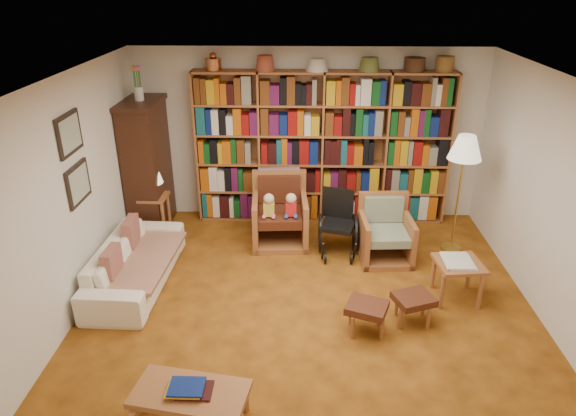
{
  "coord_description": "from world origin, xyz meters",
  "views": [
    {
      "loc": [
        -0.08,
        -4.73,
        3.4
      ],
      "look_at": [
        -0.24,
        0.6,
        0.95
      ],
      "focal_mm": 32.0,
      "sensor_mm": 36.0,
      "label": 1
    }
  ],
  "objects_px": {
    "footstool_a": "(367,309)",
    "armchair_sage": "(385,234)",
    "floor_lamp": "(465,152)",
    "wheelchair": "(338,225)",
    "sofa": "(135,263)",
    "armchair_leather": "(280,213)",
    "side_table_lamp": "(154,206)",
    "side_table_papers": "(458,268)",
    "footstool_b": "(414,301)",
    "coffee_table": "(191,396)"
  },
  "relations": [
    {
      "from": "armchair_leather",
      "to": "footstool_b",
      "type": "bearing_deg",
      "value": -51.46
    },
    {
      "from": "side_table_lamp",
      "to": "wheelchair",
      "type": "bearing_deg",
      "value": -8.96
    },
    {
      "from": "floor_lamp",
      "to": "coffee_table",
      "type": "xyz_separation_m",
      "value": [
        -2.89,
        -3.07,
        -1.05
      ]
    },
    {
      "from": "side_table_papers",
      "to": "coffee_table",
      "type": "bearing_deg",
      "value": -143.98
    },
    {
      "from": "footstool_a",
      "to": "coffee_table",
      "type": "bearing_deg",
      "value": -140.52
    },
    {
      "from": "armchair_sage",
      "to": "side_table_papers",
      "type": "bearing_deg",
      "value": -55.0
    },
    {
      "from": "footstool_b",
      "to": "side_table_lamp",
      "type": "bearing_deg",
      "value": 149.18
    },
    {
      "from": "coffee_table",
      "to": "wheelchair",
      "type": "bearing_deg",
      "value": 65.74
    },
    {
      "from": "footstool_b",
      "to": "sofa",
      "type": "bearing_deg",
      "value": 167.81
    },
    {
      "from": "side_table_lamp",
      "to": "side_table_papers",
      "type": "xyz_separation_m",
      "value": [
        3.83,
        -1.48,
        -0.03
      ]
    },
    {
      "from": "floor_lamp",
      "to": "footstool_a",
      "type": "distance_m",
      "value": 2.5
    },
    {
      "from": "sofa",
      "to": "floor_lamp",
      "type": "relative_size",
      "value": 1.16
    },
    {
      "from": "wheelchair",
      "to": "floor_lamp",
      "type": "height_order",
      "value": "floor_lamp"
    },
    {
      "from": "side_table_lamp",
      "to": "side_table_papers",
      "type": "relative_size",
      "value": 1.1
    },
    {
      "from": "sofa",
      "to": "armchair_leather",
      "type": "xyz_separation_m",
      "value": [
        1.67,
        1.18,
        0.12
      ]
    },
    {
      "from": "footstool_b",
      "to": "coffee_table",
      "type": "xyz_separation_m",
      "value": [
        -2.06,
        -1.45,
        0.06
      ]
    },
    {
      "from": "footstool_a",
      "to": "floor_lamp",
      "type": "bearing_deg",
      "value": 53.19
    },
    {
      "from": "wheelchair",
      "to": "side_table_papers",
      "type": "relative_size",
      "value": 1.57
    },
    {
      "from": "side_table_papers",
      "to": "sofa",
      "type": "bearing_deg",
      "value": 176.66
    },
    {
      "from": "sofa",
      "to": "wheelchair",
      "type": "xyz_separation_m",
      "value": [
        2.44,
        0.86,
        0.12
      ]
    },
    {
      "from": "wheelchair",
      "to": "floor_lamp",
      "type": "xyz_separation_m",
      "value": [
        1.55,
        0.08,
        0.98
      ]
    },
    {
      "from": "armchair_sage",
      "to": "side_table_papers",
      "type": "relative_size",
      "value": 1.5
    },
    {
      "from": "side_table_papers",
      "to": "coffee_table",
      "type": "height_order",
      "value": "side_table_papers"
    },
    {
      "from": "armchair_leather",
      "to": "coffee_table",
      "type": "bearing_deg",
      "value": -99.86
    },
    {
      "from": "armchair_sage",
      "to": "coffee_table",
      "type": "relative_size",
      "value": 0.83
    },
    {
      "from": "wheelchair",
      "to": "footstool_b",
      "type": "relative_size",
      "value": 1.77
    },
    {
      "from": "armchair_sage",
      "to": "wheelchair",
      "type": "distance_m",
      "value": 0.62
    },
    {
      "from": "side_table_papers",
      "to": "footstool_a",
      "type": "relative_size",
      "value": 1.11
    },
    {
      "from": "wheelchair",
      "to": "sofa",
      "type": "bearing_deg",
      "value": -160.63
    },
    {
      "from": "wheelchair",
      "to": "coffee_table",
      "type": "bearing_deg",
      "value": -114.26
    },
    {
      "from": "side_table_lamp",
      "to": "floor_lamp",
      "type": "xyz_separation_m",
      "value": [
        4.09,
        -0.32,
        0.94
      ]
    },
    {
      "from": "side_table_lamp",
      "to": "floor_lamp",
      "type": "bearing_deg",
      "value": -4.44
    },
    {
      "from": "floor_lamp",
      "to": "coffee_table",
      "type": "relative_size",
      "value": 1.62
    },
    {
      "from": "armchair_leather",
      "to": "floor_lamp",
      "type": "bearing_deg",
      "value": -5.83
    },
    {
      "from": "footstool_a",
      "to": "armchair_sage",
      "type": "bearing_deg",
      "value": 75.84
    },
    {
      "from": "sofa",
      "to": "side_table_papers",
      "type": "relative_size",
      "value": 3.38
    },
    {
      "from": "floor_lamp",
      "to": "wheelchair",
      "type": "bearing_deg",
      "value": -176.9
    },
    {
      "from": "footstool_a",
      "to": "footstool_b",
      "type": "distance_m",
      "value": 0.54
    },
    {
      "from": "armchair_leather",
      "to": "armchair_sage",
      "type": "xyz_separation_m",
      "value": [
        1.38,
        -0.43,
        -0.08
      ]
    },
    {
      "from": "armchair_leather",
      "to": "armchair_sage",
      "type": "relative_size",
      "value": 1.17
    },
    {
      "from": "side_table_lamp",
      "to": "armchair_sage",
      "type": "bearing_deg",
      "value": -9.18
    },
    {
      "from": "wheelchair",
      "to": "floor_lamp",
      "type": "bearing_deg",
      "value": 3.1
    },
    {
      "from": "armchair_leather",
      "to": "armchair_sage",
      "type": "height_order",
      "value": "armchair_leather"
    },
    {
      "from": "coffee_table",
      "to": "floor_lamp",
      "type": "bearing_deg",
      "value": 46.72
    },
    {
      "from": "side_table_lamp",
      "to": "coffee_table",
      "type": "bearing_deg",
      "value": -70.57
    },
    {
      "from": "footstool_a",
      "to": "wheelchair",
      "type": "bearing_deg",
      "value": 96.68
    },
    {
      "from": "side_table_papers",
      "to": "coffee_table",
      "type": "xyz_separation_m",
      "value": [
        -2.63,
        -1.91,
        -0.07
      ]
    },
    {
      "from": "armchair_sage",
      "to": "armchair_leather",
      "type": "bearing_deg",
      "value": 162.73
    },
    {
      "from": "sofa",
      "to": "footstool_a",
      "type": "xyz_separation_m",
      "value": [
        2.64,
        -0.86,
        0.01
      ]
    },
    {
      "from": "sofa",
      "to": "footstool_b",
      "type": "xyz_separation_m",
      "value": [
        3.15,
        -0.68,
        0.0
      ]
    }
  ]
}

